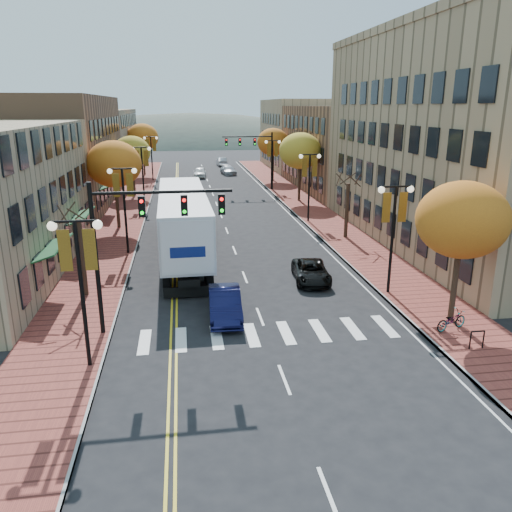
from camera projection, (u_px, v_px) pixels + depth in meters
name	position (u px, v px, depth m)	size (l,w,h in m)	color
ground	(275.00, 355.00, 20.97)	(200.00, 200.00, 0.00)	black
sidewalk_left	(129.00, 208.00, 50.45)	(4.00, 85.00, 0.15)	brown
sidewalk_right	(302.00, 203.00, 52.99)	(4.00, 85.00, 0.15)	brown
building_left_mid	(48.00, 152.00, 51.07)	(12.00, 24.00, 11.00)	brown
building_left_far	(90.00, 142.00, 74.96)	(12.00, 26.00, 9.50)	#9E8966
building_right_near	(484.00, 142.00, 36.56)	(15.00, 28.00, 15.00)	#997F5B
building_right_mid	(360.00, 148.00, 61.90)	(15.00, 24.00, 10.00)	brown
building_right_far	(314.00, 134.00, 82.58)	(15.00, 20.00, 11.00)	#9E8966
tree_left_a	(82.00, 258.00, 26.62)	(0.28, 0.28, 4.20)	#382619
tree_left_b	(114.00, 164.00, 40.85)	(4.48, 4.48, 7.21)	#382619
tree_left_c	(132.00, 152.00, 56.11)	(4.16, 4.16, 6.69)	#382619
tree_left_d	(142.00, 137.00, 73.00)	(4.61, 4.61, 7.42)	#382619
tree_right_a	(462.00, 220.00, 22.67)	(4.16, 4.16, 6.69)	#382619
tree_right_b	(347.00, 211.00, 38.63)	(0.28, 0.28, 4.20)	#382619
tree_right_c	(300.00, 151.00, 52.85)	(4.48, 4.48, 7.21)	#382619
tree_right_d	(273.00, 142.00, 68.05)	(4.35, 4.35, 7.00)	#382619
lamp_left_a	(79.00, 266.00, 18.67)	(1.96, 0.36, 6.05)	black
lamp_left_b	(124.00, 194.00, 33.82)	(1.96, 0.36, 6.05)	black
lamp_left_c	(142.00, 164.00, 50.86)	(1.96, 0.36, 6.05)	black
lamp_left_d	(151.00, 150.00, 67.91)	(1.96, 0.36, 6.05)	black
lamp_right_a	(394.00, 219.00, 26.46)	(1.96, 0.36, 6.05)	black
lamp_right_b	(309.00, 174.00, 43.51)	(1.96, 0.36, 6.05)	black
lamp_right_c	(273.00, 155.00, 60.55)	(1.96, 0.36, 6.05)	black
traffic_mast_near	(139.00, 229.00, 21.61)	(6.10, 0.35, 7.00)	black
traffic_mast_far	(256.00, 150.00, 60.08)	(6.10, 0.34, 7.00)	black
semi_truck	(183.00, 217.00, 34.38)	(3.32, 18.41, 4.59)	black
navy_sedan	(225.00, 304.00, 24.48)	(1.53, 4.40, 1.45)	black
black_suv	(311.00, 271.00, 29.62)	(1.98, 4.29, 1.19)	black
car_far_white	(200.00, 172.00, 72.47)	(1.75, 4.36, 1.48)	white
car_far_silver	(228.00, 170.00, 75.74)	(1.84, 4.52, 1.31)	#AFAEB6
car_far_oncoming	(222.00, 162.00, 86.74)	(1.50, 4.31, 1.42)	#B8B8C0
bicycle	(451.00, 320.00, 22.86)	(0.61, 1.74, 0.91)	gray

